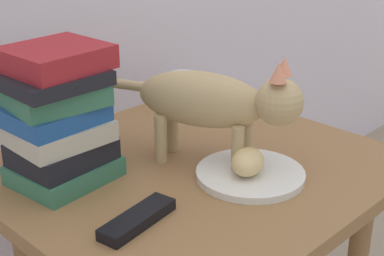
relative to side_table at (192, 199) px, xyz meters
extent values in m
cube|color=olive|center=(0.00, 0.00, 0.06)|extent=(0.74, 0.67, 0.03)
cylinder|color=olive|center=(0.25, 0.25, -0.22)|extent=(0.04, 0.04, 0.54)
cylinder|color=silver|center=(0.04, -0.12, 0.08)|extent=(0.21, 0.21, 0.01)
ellipsoid|color=#E0BC7A|center=(0.03, -0.12, 0.12)|extent=(0.10, 0.09, 0.05)
cylinder|color=tan|center=(0.09, -0.07, 0.13)|extent=(0.02, 0.02, 0.10)
cylinder|color=tan|center=(0.03, -0.09, 0.13)|extent=(0.02, 0.02, 0.10)
cylinder|color=tan|center=(0.02, 0.08, 0.13)|extent=(0.02, 0.02, 0.10)
cylinder|color=tan|center=(-0.03, 0.06, 0.13)|extent=(0.02, 0.02, 0.10)
ellipsoid|color=tan|center=(0.02, 0.00, 0.21)|extent=(0.18, 0.27, 0.11)
sphere|color=tan|center=(0.08, -0.14, 0.23)|extent=(0.09, 0.09, 0.09)
cone|color=#DD8460|center=(0.10, -0.13, 0.29)|extent=(0.03, 0.03, 0.03)
cone|color=#DD8460|center=(0.06, -0.15, 0.29)|extent=(0.03, 0.03, 0.03)
cylinder|color=tan|center=(-0.05, 0.19, 0.22)|extent=(0.08, 0.16, 0.02)
cube|color=#336B4C|center=(-0.21, 0.13, 0.10)|extent=(0.19, 0.17, 0.04)
cube|color=black|center=(-0.21, 0.13, 0.14)|extent=(0.18, 0.15, 0.04)
cube|color=#BCB299|center=(-0.22, 0.13, 0.18)|extent=(0.17, 0.14, 0.04)
cube|color=#1E4C8C|center=(-0.22, 0.14, 0.21)|extent=(0.17, 0.16, 0.03)
cube|color=#336B4C|center=(-0.22, 0.13, 0.25)|extent=(0.17, 0.15, 0.04)
cube|color=black|center=(-0.22, 0.13, 0.28)|extent=(0.17, 0.15, 0.03)
cube|color=maroon|center=(-0.20, 0.13, 0.31)|extent=(0.17, 0.16, 0.04)
cylinder|color=silver|center=(0.23, 0.26, 0.12)|extent=(0.07, 0.07, 0.08)
cylinder|color=silver|center=(0.23, 0.26, 0.10)|extent=(0.06, 0.06, 0.04)
cube|color=black|center=(-0.22, -0.09, 0.09)|extent=(0.16, 0.07, 0.02)
camera|label=1|loc=(-0.73, -0.71, 0.58)|focal=53.42mm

